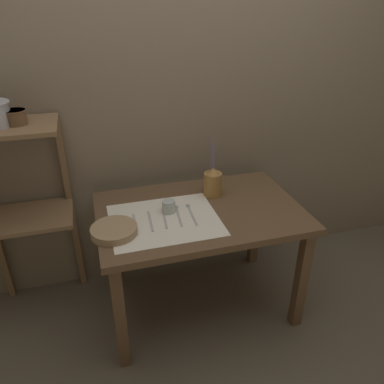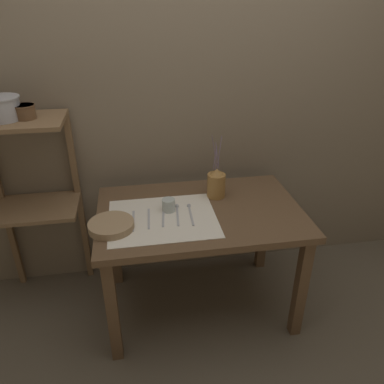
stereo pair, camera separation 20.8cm
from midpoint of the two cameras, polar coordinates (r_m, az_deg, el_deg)
The scene contains 14 objects.
ground_plane at distance 2.58m, azimuth -1.38°, elevation -16.61°, with size 12.00×12.00×0.00m, color brown.
stone_wall_back at distance 2.41m, azimuth -4.78°, elevation 13.05°, with size 7.00×0.06×2.40m.
wooden_table at distance 2.20m, azimuth -1.56°, elevation -4.94°, with size 1.17×0.76×0.72m.
wooden_shelf_unit at distance 2.36m, azimuth -26.87°, elevation 0.71°, with size 0.50×0.36×1.22m.
linen_cloth at distance 2.06m, azimuth -7.11°, elevation -4.33°, with size 0.59×0.48×0.00m.
pitcher_with_flowers at distance 2.26m, azimuth 0.56°, elevation 1.40°, with size 0.11×0.11×0.40m.
wooden_bowl at distance 1.99m, azimuth -14.76°, elevation -5.78°, with size 0.24×0.24×0.04m.
glass_tumbler_near at distance 2.11m, azimuth -6.40°, elevation -2.26°, with size 0.07×0.07×0.07m.
fork_inner at distance 2.04m, azimuth -11.57°, elevation -4.93°, with size 0.02×0.21×0.00m.
fork_outer at distance 2.06m, azimuth -9.25°, elevation -4.47°, with size 0.03×0.21×0.00m.
knife_center at distance 2.07m, azimuth -7.05°, elevation -4.08°, with size 0.04×0.21×0.00m.
spoon_outer at distance 2.13m, azimuth -5.06°, elevation -2.96°, with size 0.04×0.22×0.02m.
spoon_inner at distance 2.13m, azimuth -3.13°, elevation -2.81°, with size 0.03×0.22×0.02m.
metal_pot_small at distance 2.17m, azimuth -27.91°, elevation 10.08°, with size 0.12×0.12×0.08m.
Camera 1 is at (-0.56, -1.77, 1.80)m, focal length 35.00 mm.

